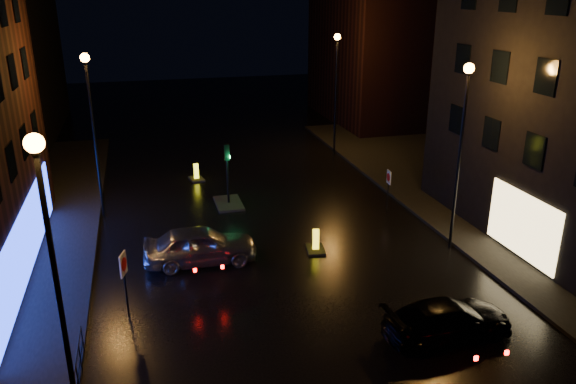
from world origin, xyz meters
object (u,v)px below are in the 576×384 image
silver_hatchback (200,245)px  dark_sedan (448,320)px  road_sign_left (124,270)px  road_sign_right (389,181)px  traffic_signal (228,196)px  bollard_near (316,246)px  bollard_far (196,176)px

silver_hatchback → dark_sedan: silver_hatchback is taller
road_sign_left → road_sign_right: 15.28m
traffic_signal → road_sign_right: 8.73m
silver_hatchback → bollard_near: bearing=-90.4°
dark_sedan → road_sign_right: (2.92, 11.30, 1.00)m
traffic_signal → dark_sedan: size_ratio=0.75×
bollard_far → road_sign_right: bearing=-48.6°
silver_hatchback → bollard_near: 5.22m
traffic_signal → bollard_far: bearing=104.8°
silver_hatchback → bollard_near: size_ratio=3.71×
traffic_signal → road_sign_left: (-5.37, -10.18, 1.41)m
dark_sedan → bollard_far: 20.08m
silver_hatchback → dark_sedan: size_ratio=1.05×
silver_hatchback → road_sign_right: 11.04m
bollard_far → bollard_near: bearing=-79.3°
traffic_signal → road_sign_left: size_ratio=1.35×
bollard_far → road_sign_right: 12.21m
traffic_signal → dark_sedan: (5.20, -14.31, 0.16)m
dark_sedan → bollard_far: bearing=15.0°
bollard_far → road_sign_left: road_sign_left is taller
traffic_signal → silver_hatchback: (-2.30, -6.58, 0.32)m
bollard_near → bollard_far: bollard_near is taller
traffic_signal → bollard_near: bearing=-67.0°
traffic_signal → bollard_near: size_ratio=2.65×
traffic_signal → dark_sedan: traffic_signal is taller
dark_sedan → road_sign_left: road_sign_left is taller
bollard_near → road_sign_left: (-8.25, -3.42, 1.68)m
bollard_far → dark_sedan: bearing=-80.4°
road_sign_right → traffic_signal: bearing=-16.1°
silver_hatchback → dark_sedan: bearing=-134.2°
silver_hatchback → road_sign_right: size_ratio=2.17×
traffic_signal → road_sign_left: bearing=-117.8°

